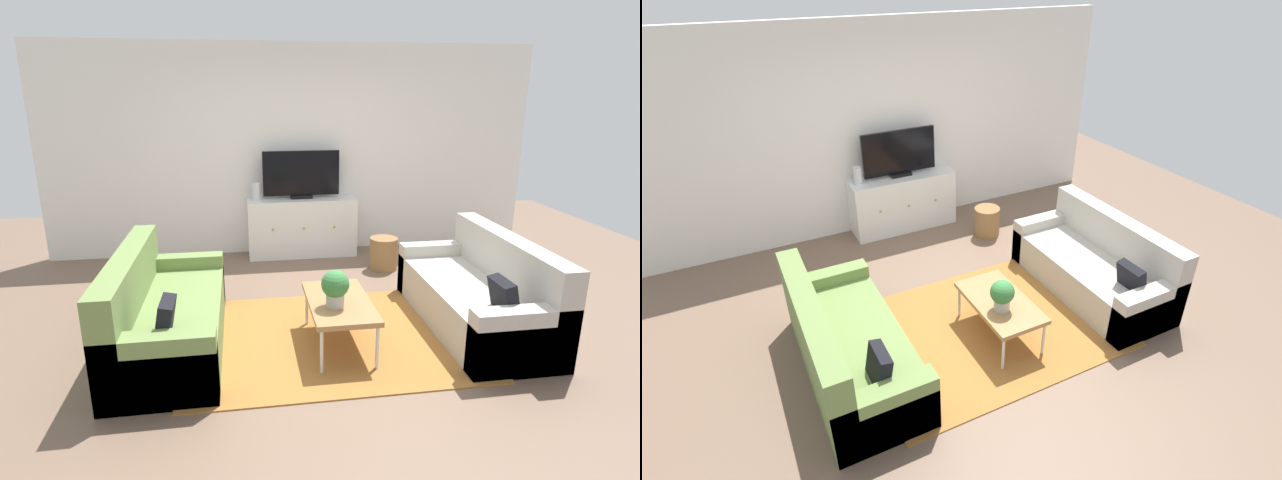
{
  "view_description": "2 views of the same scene",
  "coord_description": "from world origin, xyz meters",
  "views": [
    {
      "loc": [
        -0.72,
        -4.15,
        2.12
      ],
      "look_at": [
        0.0,
        0.4,
        0.75
      ],
      "focal_mm": 28.4,
      "sensor_mm": 36.0,
      "label": 1
    },
    {
      "loc": [
        -1.99,
        -3.44,
        3.25
      ],
      "look_at": [
        0.0,
        0.4,
        0.75
      ],
      "focal_mm": 27.17,
      "sensor_mm": 36.0,
      "label": 2
    }
  ],
  "objects": [
    {
      "name": "glass_vase",
      "position": [
        -0.53,
        2.27,
        0.88
      ],
      "size": [
        0.11,
        0.11,
        0.23
      ],
      "primitive_type": "cylinder",
      "color": "silver",
      "rests_on": "tv_console"
    },
    {
      "name": "couch_right_side",
      "position": [
        1.44,
        -0.1,
        0.28
      ],
      "size": [
        0.83,
        1.9,
        0.85
      ],
      "color": "#B2ADA3",
      "rests_on": "ground_plane"
    },
    {
      "name": "area_rug",
      "position": [
        0.0,
        -0.15,
        0.01
      ],
      "size": [
        2.5,
        1.9,
        0.01
      ],
      "primitive_type": "cube",
      "color": "#9E662D",
      "rests_on": "ground_plane"
    },
    {
      "name": "flat_screen_tv",
      "position": [
        0.05,
        2.29,
        1.07
      ],
      "size": [
        0.99,
        0.16,
        0.61
      ],
      "color": "black",
      "rests_on": "tv_console"
    },
    {
      "name": "wall_back",
      "position": [
        0.0,
        2.55,
        1.35
      ],
      "size": [
        6.4,
        0.12,
        2.7
      ],
      "primitive_type": "cube",
      "color": "white",
      "rests_on": "ground_plane"
    },
    {
      "name": "couch_left_side",
      "position": [
        -1.44,
        -0.1,
        0.28
      ],
      "size": [
        0.83,
        1.9,
        0.85
      ],
      "color": "olive",
      "rests_on": "ground_plane"
    },
    {
      "name": "potted_plant",
      "position": [
        -0.01,
        -0.42,
        0.59
      ],
      "size": [
        0.23,
        0.23,
        0.31
      ],
      "color": "#B7B2A8",
      "rests_on": "coffee_table"
    },
    {
      "name": "ground_plane",
      "position": [
        0.0,
        0.0,
        0.0
      ],
      "size": [
        10.0,
        10.0,
        0.0
      ],
      "primitive_type": "plane",
      "color": "brown"
    },
    {
      "name": "coffee_table",
      "position": [
        0.05,
        -0.3,
        0.39
      ],
      "size": [
        0.52,
        0.95,
        0.42
      ],
      "color": "#A37547",
      "rests_on": "ground_plane"
    },
    {
      "name": "tv_console",
      "position": [
        0.05,
        2.27,
        0.38
      ],
      "size": [
        1.41,
        0.47,
        0.76
      ],
      "color": "white",
      "rests_on": "ground_plane"
    },
    {
      "name": "wicker_basket",
      "position": [
        0.97,
        1.53,
        0.2
      ],
      "size": [
        0.34,
        0.34,
        0.39
      ],
      "primitive_type": "cylinder",
      "color": "olive",
      "rests_on": "ground_plane"
    }
  ]
}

